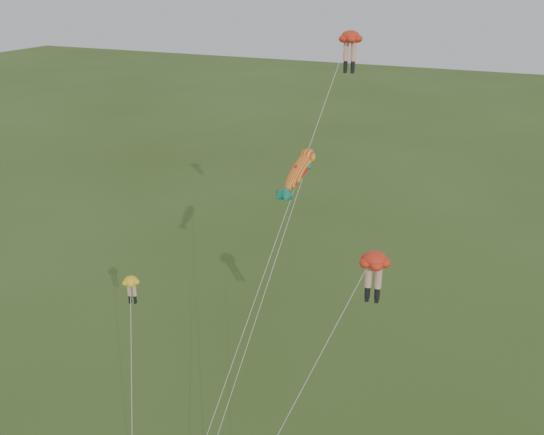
% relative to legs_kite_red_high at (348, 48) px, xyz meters
% --- Properties ---
extents(legs_kite_red_high, '(4.15, 15.43, 21.75)m').
position_rel_legs_kite_red_high_xyz_m(legs_kite_red_high, '(0.00, 0.00, 0.00)').
color(legs_kite_red_high, red).
rests_on(legs_kite_red_high, ground).
extents(legs_kite_red_mid, '(5.73, 6.30, 13.03)m').
position_rel_legs_kite_red_high_xyz_m(legs_kite_red_mid, '(4.58, -9.79, -8.52)').
color(legs_kite_red_mid, red).
rests_on(legs_kite_red_mid, ground).
extents(legs_kite_yellow, '(3.69, 6.08, 9.61)m').
position_rel_legs_kite_red_high_xyz_m(legs_kite_yellow, '(-8.16, -11.14, -12.00)').
color(legs_kite_yellow, yellow).
rests_on(legs_kite_yellow, ground).
extents(fish_kite, '(3.13, 8.92, 16.36)m').
position_rel_legs_kite_red_high_xyz_m(fish_kite, '(-0.57, -5.97, -5.74)').
color(fish_kite, gold).
rests_on(fish_kite, ground).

